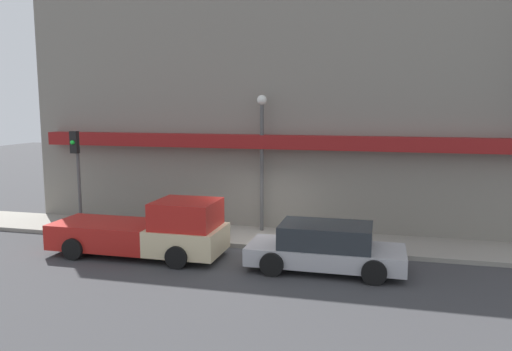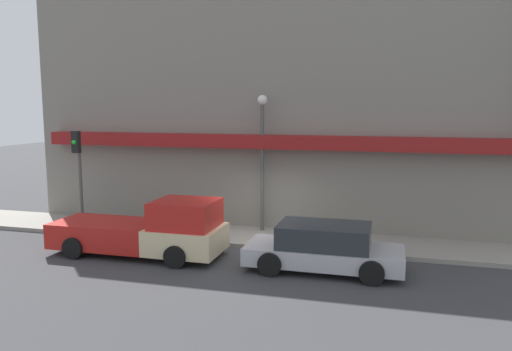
% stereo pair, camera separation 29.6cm
% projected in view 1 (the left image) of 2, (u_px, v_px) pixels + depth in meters
% --- Properties ---
extents(ground_plane, '(80.00, 80.00, 0.00)m').
position_uv_depth(ground_plane, '(254.00, 249.00, 16.62)').
color(ground_plane, '#38383A').
extents(sidewalk, '(36.00, 2.52, 0.15)m').
position_uv_depth(sidewalk, '(263.00, 238.00, 17.82)').
color(sidewalk, gray).
rests_on(sidewalk, ground).
extents(building, '(19.80, 3.80, 9.36)m').
position_uv_depth(building, '(279.00, 111.00, 19.82)').
color(building, gray).
rests_on(building, ground).
extents(pickup_truck, '(5.58, 2.13, 1.85)m').
position_uv_depth(pickup_truck, '(149.00, 231.00, 15.81)').
color(pickup_truck, beige).
rests_on(pickup_truck, ground).
extents(parked_car, '(4.51, 2.03, 1.37)m').
position_uv_depth(parked_car, '(326.00, 247.00, 14.46)').
color(parked_car, '#ADADB2').
rests_on(parked_car, ground).
extents(fire_hydrant, '(0.20, 0.20, 0.76)m').
position_uv_depth(fire_hydrant, '(290.00, 231.00, 17.00)').
color(fire_hydrant, '#196633').
rests_on(fire_hydrant, sidewalk).
extents(street_lamp, '(0.36, 0.36, 4.99)m').
position_uv_depth(street_lamp, '(262.00, 146.00, 18.16)').
color(street_lamp, '#4C4C4C').
rests_on(street_lamp, sidewalk).
extents(traffic_light, '(0.28, 0.42, 3.69)m').
position_uv_depth(traffic_light, '(77.00, 163.00, 18.23)').
color(traffic_light, '#4C4C4C').
rests_on(traffic_light, sidewalk).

